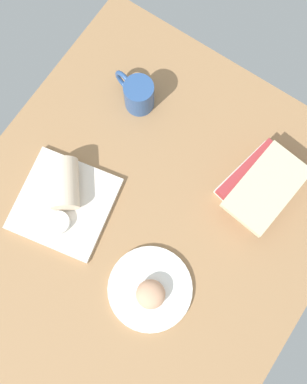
{
  "coord_description": "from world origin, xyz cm",
  "views": [
    {
      "loc": [
        -8.91,
        -11.5,
        111.59
      ],
      "look_at": [
        10.96,
        1.83,
        7.0
      ],
      "focal_mm": 39.74,
      "sensor_mm": 36.0,
      "label": 1
    }
  ],
  "objects_px": {
    "scone_pastry": "(151,294)",
    "square_plate": "(64,204)",
    "breakfast_wrap": "(64,184)",
    "sauce_cup": "(59,222)",
    "round_plate": "(150,289)",
    "book_stack": "(262,186)",
    "coffee_mug": "(138,94)"
  },
  "relations": [
    {
      "from": "scone_pastry",
      "to": "square_plate",
      "type": "xyz_separation_m",
      "value": [
        0.06,
        0.31,
        -0.03
      ]
    },
    {
      "from": "breakfast_wrap",
      "to": "square_plate",
      "type": "bearing_deg",
      "value": -103.22
    },
    {
      "from": "sauce_cup",
      "to": "round_plate",
      "type": "bearing_deg",
      "value": -91.34
    },
    {
      "from": "breakfast_wrap",
      "to": "book_stack",
      "type": "relative_size",
      "value": 0.53
    },
    {
      "from": "round_plate",
      "to": "sauce_cup",
      "type": "relative_size",
      "value": 3.61
    },
    {
      "from": "scone_pastry",
      "to": "square_plate",
      "type": "distance_m",
      "value": 0.32
    },
    {
      "from": "sauce_cup",
      "to": "square_plate",
      "type": "bearing_deg",
      "value": 24.87
    },
    {
      "from": "breakfast_wrap",
      "to": "round_plate",
      "type": "bearing_deg",
      "value": -54.18
    },
    {
      "from": "coffee_mug",
      "to": "breakfast_wrap",
      "type": "bearing_deg",
      "value": 177.24
    },
    {
      "from": "sauce_cup",
      "to": "breakfast_wrap",
      "type": "distance_m",
      "value": 0.1
    },
    {
      "from": "round_plate",
      "to": "square_plate",
      "type": "xyz_separation_m",
      "value": [
        0.05,
        0.3,
        0.0
      ]
    },
    {
      "from": "round_plate",
      "to": "breakfast_wrap",
      "type": "height_order",
      "value": "breakfast_wrap"
    },
    {
      "from": "scone_pastry",
      "to": "coffee_mug",
      "type": "relative_size",
      "value": 0.55
    },
    {
      "from": "round_plate",
      "to": "square_plate",
      "type": "relative_size",
      "value": 0.9
    },
    {
      "from": "sauce_cup",
      "to": "scone_pastry",
      "type": "bearing_deg",
      "value": -93.22
    },
    {
      "from": "sauce_cup",
      "to": "breakfast_wrap",
      "type": "bearing_deg",
      "value": 24.87
    },
    {
      "from": "square_plate",
      "to": "round_plate",
      "type": "bearing_deg",
      "value": -100.16
    },
    {
      "from": "square_plate",
      "to": "book_stack",
      "type": "relative_size",
      "value": 0.99
    },
    {
      "from": "book_stack",
      "to": "coffee_mug",
      "type": "height_order",
      "value": "coffee_mug"
    },
    {
      "from": "square_plate",
      "to": "breakfast_wrap",
      "type": "relative_size",
      "value": 1.87
    },
    {
      "from": "scone_pastry",
      "to": "breakfast_wrap",
      "type": "relative_size",
      "value": 0.57
    },
    {
      "from": "scone_pastry",
      "to": "book_stack",
      "type": "height_order",
      "value": "book_stack"
    },
    {
      "from": "square_plate",
      "to": "sauce_cup",
      "type": "xyz_separation_m",
      "value": [
        -0.05,
        -0.02,
        0.02
      ]
    },
    {
      "from": "breakfast_wrap",
      "to": "coffee_mug",
      "type": "relative_size",
      "value": 0.97
    },
    {
      "from": "breakfast_wrap",
      "to": "coffee_mug",
      "type": "distance_m",
      "value": 0.3
    },
    {
      "from": "scone_pastry",
      "to": "square_plate",
      "type": "relative_size",
      "value": 0.3
    },
    {
      "from": "square_plate",
      "to": "coffee_mug",
      "type": "xyz_separation_m",
      "value": [
        0.34,
        0.0,
        0.04
      ]
    },
    {
      "from": "sauce_cup",
      "to": "coffee_mug",
      "type": "relative_size",
      "value": 0.45
    },
    {
      "from": "breakfast_wrap",
      "to": "scone_pastry",
      "type": "bearing_deg",
      "value": -55.33
    },
    {
      "from": "round_plate",
      "to": "scone_pastry",
      "type": "distance_m",
      "value": 0.03
    },
    {
      "from": "book_stack",
      "to": "sauce_cup",
      "type": "bearing_deg",
      "value": 134.07
    },
    {
      "from": "scone_pastry",
      "to": "breakfast_wrap",
      "type": "distance_m",
      "value": 0.34
    }
  ]
}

